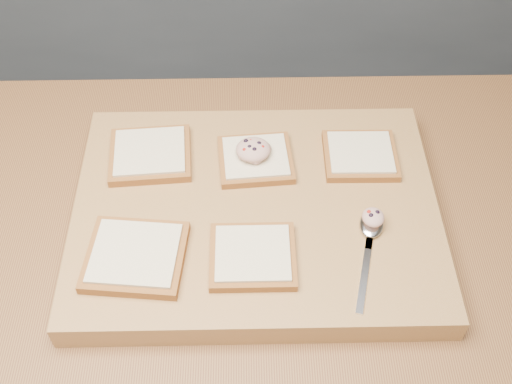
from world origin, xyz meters
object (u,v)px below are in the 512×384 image
at_px(bread_far_center, 256,159).
at_px(tuna_salad_dollop, 253,149).
at_px(cutting_board, 256,213).
at_px(spoon, 371,231).

bearing_deg(bread_far_center, tuna_salad_dollop, 170.12).
relative_size(cutting_board, tuna_salad_dollop, 10.06).
bearing_deg(spoon, cutting_board, 160.97).
xyz_separation_m(cutting_board, bread_far_center, (0.00, 0.08, 0.03)).
bearing_deg(bread_far_center, cutting_board, -90.70).
height_order(cutting_board, spoon, spoon).
xyz_separation_m(tuna_salad_dollop, spoon, (0.16, -0.14, -0.02)).
bearing_deg(tuna_salad_dollop, spoon, -40.61).
xyz_separation_m(bread_far_center, tuna_salad_dollop, (-0.00, 0.00, 0.02)).
height_order(cutting_board, bread_far_center, bread_far_center).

